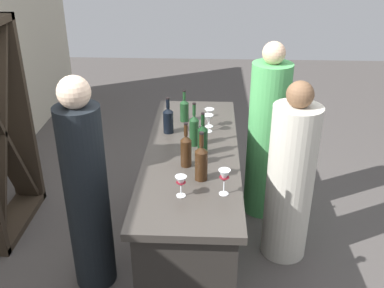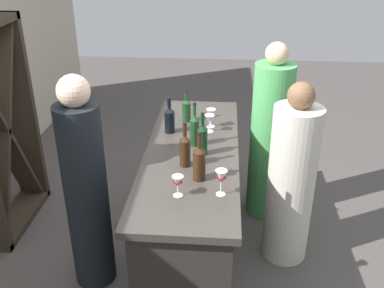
{
  "view_description": "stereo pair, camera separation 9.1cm",
  "coord_description": "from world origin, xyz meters",
  "px_view_note": "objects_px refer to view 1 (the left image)",
  "views": [
    {
      "loc": [
        -2.85,
        -0.13,
        2.45
      ],
      "look_at": [
        0.0,
        0.0,
        1.03
      ],
      "focal_mm": 41.1,
      "sensor_mm": 36.0,
      "label": 1
    },
    {
      "loc": [
        -2.85,
        -0.22,
        2.45
      ],
      "look_at": [
        0.0,
        0.0,
        1.03
      ],
      "focal_mm": 41.1,
      "sensor_mm": 36.0,
      "label": 2
    }
  ],
  "objects_px": {
    "wine_bottle_center_dark_green": "(203,139)",
    "wine_glass_near_center": "(209,114)",
    "wine_bottle_far_right_olive_green": "(184,110)",
    "wine_bottle_second_left_amber_brown": "(186,150)",
    "wine_bottle_leftmost_amber_brown": "(201,162)",
    "person_center_guest": "(267,138)",
    "wine_glass_far_left": "(181,183)",
    "person_right_guest": "(87,194)",
    "wine_glass_near_right": "(208,119)",
    "wine_bottle_second_right_olive_green": "(194,129)",
    "wine_bottle_rightmost_near_black": "(168,119)",
    "person_left_guest": "(290,181)",
    "wine_glass_near_left": "(224,177)"
  },
  "relations": [
    {
      "from": "wine_glass_far_left",
      "to": "person_right_guest",
      "type": "bearing_deg",
      "value": 65.58
    },
    {
      "from": "wine_glass_near_left",
      "to": "wine_bottle_center_dark_green",
      "type": "bearing_deg",
      "value": 15.21
    },
    {
      "from": "wine_bottle_leftmost_amber_brown",
      "to": "wine_bottle_second_left_amber_brown",
      "type": "height_order",
      "value": "wine_bottle_leftmost_amber_brown"
    },
    {
      "from": "wine_glass_far_left",
      "to": "person_right_guest",
      "type": "distance_m",
      "value": 0.81
    },
    {
      "from": "wine_glass_near_left",
      "to": "wine_glass_near_center",
      "type": "bearing_deg",
      "value": 5.65
    },
    {
      "from": "wine_bottle_center_dark_green",
      "to": "wine_bottle_far_right_olive_green",
      "type": "height_order",
      "value": "wine_bottle_center_dark_green"
    },
    {
      "from": "wine_bottle_center_dark_green",
      "to": "wine_glass_near_center",
      "type": "distance_m",
      "value": 0.48
    },
    {
      "from": "wine_bottle_rightmost_near_black",
      "to": "wine_glass_near_right",
      "type": "xyz_separation_m",
      "value": [
        0.03,
        -0.31,
        -0.01
      ]
    },
    {
      "from": "wine_bottle_center_dark_green",
      "to": "wine_glass_near_right",
      "type": "xyz_separation_m",
      "value": [
        0.39,
        -0.04,
        -0.02
      ]
    },
    {
      "from": "wine_bottle_second_right_olive_green",
      "to": "wine_bottle_far_right_olive_green",
      "type": "height_order",
      "value": "wine_bottle_second_right_olive_green"
    },
    {
      "from": "wine_bottle_second_left_amber_brown",
      "to": "wine_bottle_second_right_olive_green",
      "type": "height_order",
      "value": "wine_bottle_second_right_olive_green"
    },
    {
      "from": "wine_glass_near_center",
      "to": "person_right_guest",
      "type": "distance_m",
      "value": 1.16
    },
    {
      "from": "wine_bottle_second_left_amber_brown",
      "to": "wine_glass_near_right",
      "type": "height_order",
      "value": "wine_bottle_second_left_amber_brown"
    },
    {
      "from": "wine_bottle_leftmost_amber_brown",
      "to": "wine_glass_near_right",
      "type": "height_order",
      "value": "wine_bottle_leftmost_amber_brown"
    },
    {
      "from": "wine_bottle_far_right_olive_green",
      "to": "wine_bottle_center_dark_green",
      "type": "bearing_deg",
      "value": -164.24
    },
    {
      "from": "wine_bottle_second_right_olive_green",
      "to": "wine_glass_near_left",
      "type": "relative_size",
      "value": 1.99
    },
    {
      "from": "wine_bottle_rightmost_near_black",
      "to": "person_right_guest",
      "type": "distance_m",
      "value": 0.86
    },
    {
      "from": "wine_bottle_rightmost_near_black",
      "to": "wine_bottle_center_dark_green",
      "type": "bearing_deg",
      "value": -141.87
    },
    {
      "from": "wine_glass_near_center",
      "to": "wine_glass_far_left",
      "type": "bearing_deg",
      "value": 171.26
    },
    {
      "from": "wine_bottle_second_right_olive_green",
      "to": "person_left_guest",
      "type": "distance_m",
      "value": 0.86
    },
    {
      "from": "wine_bottle_rightmost_near_black",
      "to": "wine_glass_near_left",
      "type": "bearing_deg",
      "value": -154.41
    },
    {
      "from": "wine_bottle_center_dark_green",
      "to": "person_left_guest",
      "type": "distance_m",
      "value": 0.81
    },
    {
      "from": "person_left_guest",
      "to": "wine_bottle_second_right_olive_green",
      "type": "bearing_deg",
      "value": 9.21
    },
    {
      "from": "wine_bottle_leftmost_amber_brown",
      "to": "person_center_guest",
      "type": "height_order",
      "value": "person_center_guest"
    },
    {
      "from": "wine_bottle_second_right_olive_green",
      "to": "person_left_guest",
      "type": "xyz_separation_m",
      "value": [
        0.01,
        -0.75,
        -0.43
      ]
    },
    {
      "from": "wine_bottle_second_right_olive_green",
      "to": "person_center_guest",
      "type": "xyz_separation_m",
      "value": [
        0.62,
        -0.63,
        -0.36
      ]
    },
    {
      "from": "wine_glass_near_center",
      "to": "wine_glass_far_left",
      "type": "distance_m",
      "value": 1.05
    },
    {
      "from": "wine_bottle_far_right_olive_green",
      "to": "wine_glass_near_center",
      "type": "distance_m",
      "value": 0.23
    },
    {
      "from": "wine_bottle_leftmost_amber_brown",
      "to": "wine_glass_near_center",
      "type": "bearing_deg",
      "value": -2.98
    },
    {
      "from": "person_right_guest",
      "to": "wine_bottle_leftmost_amber_brown",
      "type": "bearing_deg",
      "value": 0.16
    },
    {
      "from": "wine_glass_far_left",
      "to": "wine_glass_near_left",
      "type": "bearing_deg",
      "value": -82.89
    },
    {
      "from": "wine_glass_near_left",
      "to": "person_right_guest",
      "type": "distance_m",
      "value": 1.04
    },
    {
      "from": "wine_glass_far_left",
      "to": "person_right_guest",
      "type": "xyz_separation_m",
      "value": [
        0.31,
        0.69,
        -0.3
      ]
    },
    {
      "from": "person_left_guest",
      "to": "wine_glass_near_left",
      "type": "bearing_deg",
      "value": 59.89
    },
    {
      "from": "wine_bottle_far_right_olive_green",
      "to": "wine_bottle_second_left_amber_brown",
      "type": "bearing_deg",
      "value": -175.68
    },
    {
      "from": "wine_bottle_center_dark_green",
      "to": "person_center_guest",
      "type": "height_order",
      "value": "person_center_guest"
    },
    {
      "from": "wine_bottle_leftmost_amber_brown",
      "to": "wine_glass_far_left",
      "type": "height_order",
      "value": "wine_bottle_leftmost_amber_brown"
    },
    {
      "from": "wine_bottle_second_left_amber_brown",
      "to": "wine_bottle_leftmost_amber_brown",
      "type": "bearing_deg",
      "value": -148.49
    },
    {
      "from": "wine_bottle_second_left_amber_brown",
      "to": "wine_bottle_far_right_olive_green",
      "type": "height_order",
      "value": "wine_bottle_second_left_amber_brown"
    },
    {
      "from": "wine_bottle_second_right_olive_green",
      "to": "wine_glass_near_left",
      "type": "distance_m",
      "value": 0.69
    },
    {
      "from": "wine_bottle_second_left_amber_brown",
      "to": "person_center_guest",
      "type": "xyz_separation_m",
      "value": [
        0.93,
        -0.67,
        -0.35
      ]
    },
    {
      "from": "wine_bottle_second_left_amber_brown",
      "to": "wine_glass_near_right",
      "type": "relative_size",
      "value": 2.23
    },
    {
      "from": "wine_bottle_second_left_amber_brown",
      "to": "wine_glass_far_left",
      "type": "relative_size",
      "value": 2.34
    },
    {
      "from": "person_left_guest",
      "to": "person_right_guest",
      "type": "relative_size",
      "value": 0.91
    },
    {
      "from": "wine_glass_near_left",
      "to": "wine_bottle_rightmost_near_black",
      "type": "bearing_deg",
      "value": 25.59
    },
    {
      "from": "wine_glass_near_left",
      "to": "wine_glass_near_center",
      "type": "relative_size",
      "value": 1.1
    },
    {
      "from": "wine_bottle_leftmost_amber_brown",
      "to": "wine_bottle_second_right_olive_green",
      "type": "relative_size",
      "value": 0.99
    },
    {
      "from": "wine_glass_near_right",
      "to": "person_center_guest",
      "type": "bearing_deg",
      "value": -54.8
    },
    {
      "from": "wine_bottle_center_dark_green",
      "to": "wine_glass_near_left",
      "type": "distance_m",
      "value": 0.54
    },
    {
      "from": "wine_glass_near_left",
      "to": "wine_glass_near_center",
      "type": "distance_m",
      "value": 1.01
    }
  ]
}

